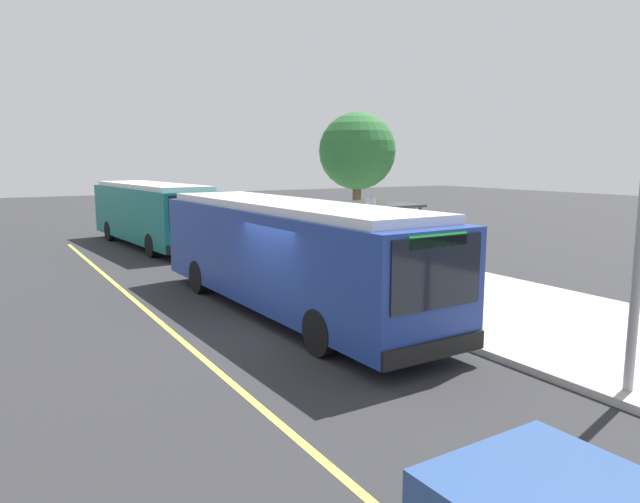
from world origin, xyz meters
TOP-DOWN VIEW (x-y plane):
  - ground_plane at (0.00, 0.00)m, footprint 120.00×120.00m
  - sidewalk_curb at (0.00, 6.00)m, footprint 44.00×6.40m
  - lane_stripe_center at (0.00, -2.20)m, footprint 36.00×0.14m
  - transit_bus_main at (-1.48, 1.01)m, footprint 11.39×2.90m
  - transit_bus_second at (-15.44, 1.19)m, footprint 10.38×3.34m
  - bus_shelter at (-3.63, 5.63)m, footprint 2.90×1.60m
  - waiting_bench at (-3.45, 5.66)m, footprint 1.60×0.48m
  - route_sign_post at (-1.51, 3.74)m, footprint 0.44×0.08m
  - street_tree_near_shelter at (-7.80, 7.57)m, footprint 3.12×3.12m

SIDE VIEW (x-z plane):
  - ground_plane at x=0.00m, z-range 0.00..0.00m
  - lane_stripe_center at x=0.00m, z-range 0.00..0.01m
  - sidewalk_curb at x=0.00m, z-range 0.00..0.15m
  - waiting_bench at x=-3.45m, z-range 0.16..1.11m
  - transit_bus_second at x=-15.44m, z-range 0.14..3.09m
  - transit_bus_main at x=-1.48m, z-range 0.14..3.09m
  - bus_shelter at x=-3.63m, z-range 0.68..3.16m
  - route_sign_post at x=-1.51m, z-range 0.56..3.36m
  - street_tree_near_shelter at x=-7.80m, z-range 1.45..7.24m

